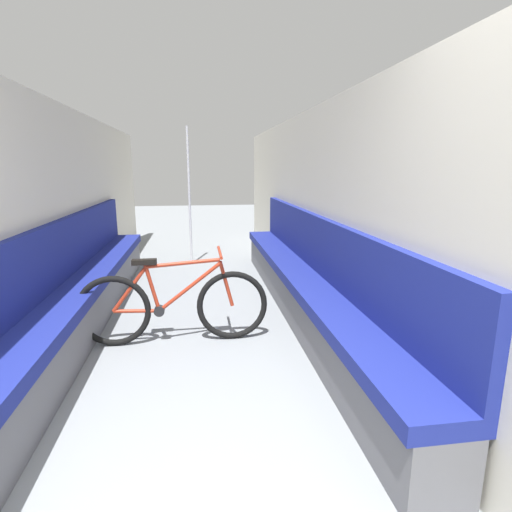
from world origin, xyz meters
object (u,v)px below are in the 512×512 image
at_px(bicycle, 174,306).
at_px(grab_pole_near, 189,199).
at_px(bench_seat_row_right, 304,284).
at_px(bench_seat_row_left, 80,293).

bearing_deg(bicycle, grab_pole_near, 67.83).
bearing_deg(bicycle, bench_seat_row_right, -0.15).
xyz_separation_m(bench_seat_row_left, bicycle, (0.89, -0.46, -0.01)).
height_order(bench_seat_row_left, grab_pole_near, grab_pole_near).
bearing_deg(grab_pole_near, bench_seat_row_right, -64.56).
distance_m(bench_seat_row_left, bench_seat_row_right, 2.16).
bearing_deg(bench_seat_row_right, grab_pole_near, 115.44).
relative_size(bench_seat_row_right, grab_pole_near, 2.37).
bearing_deg(grab_pole_near, bicycle, -92.22).
height_order(bench_seat_row_left, bench_seat_row_right, same).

